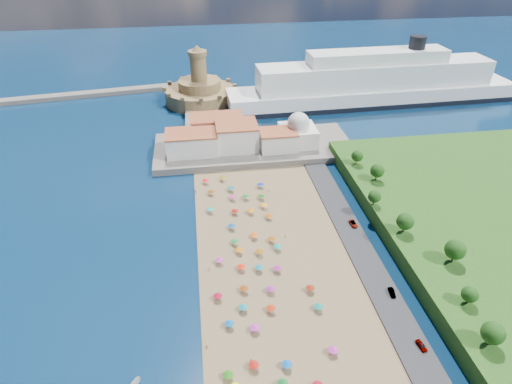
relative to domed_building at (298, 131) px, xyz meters
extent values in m
plane|color=#071938|center=(-30.00, -71.00, -8.97)|extent=(700.00, 700.00, 0.00)
cube|color=#59544C|center=(-20.00, 2.00, -7.47)|extent=(90.00, 36.00, 3.00)
cube|color=#59544C|center=(-42.00, 37.00, -7.77)|extent=(18.00, 70.00, 2.40)
cube|color=#59544C|center=(-140.00, 82.00, -7.67)|extent=(199.03, 34.77, 2.60)
cube|color=silver|center=(-48.00, -2.00, -1.47)|extent=(22.00, 14.00, 9.00)
cube|color=silver|center=(-28.00, 0.00, -0.47)|extent=(18.00, 16.00, 11.00)
cube|color=silver|center=(-10.00, -4.00, -1.97)|extent=(16.00, 12.00, 8.00)
cube|color=silver|center=(-36.00, 12.00, -0.97)|extent=(24.00, 14.00, 10.00)
cube|color=silver|center=(0.00, 0.00, -1.97)|extent=(16.00, 16.00, 8.00)
sphere|color=silver|center=(0.00, 0.00, 4.03)|extent=(10.00, 10.00, 10.00)
cylinder|color=silver|center=(0.00, 0.00, 7.83)|extent=(1.20, 1.20, 1.60)
cylinder|color=#95754A|center=(-42.00, 67.00, -4.97)|extent=(40.00, 40.00, 8.00)
cylinder|color=#95754A|center=(-42.00, 67.00, 1.53)|extent=(24.00, 24.00, 5.00)
cylinder|color=#95754A|center=(-42.00, 67.00, 11.03)|extent=(9.00, 9.00, 14.00)
cylinder|color=#95754A|center=(-42.00, 67.00, 19.23)|extent=(10.40, 10.40, 2.40)
cone|color=#95754A|center=(-42.00, 67.00, 21.93)|extent=(6.00, 6.00, 3.00)
cube|color=black|center=(55.61, 51.53, -7.63)|extent=(168.02, 29.92, 2.69)
cube|color=white|center=(55.61, 51.53, -3.98)|extent=(167.00, 29.49, 9.98)
cube|color=white|center=(55.61, 51.53, 7.66)|extent=(133.62, 24.03, 13.31)
cube|color=white|center=(55.61, 51.53, 17.64)|extent=(78.06, 17.90, 6.65)
cylinder|color=black|center=(77.78, 52.21, 24.29)|extent=(8.87, 8.87, 6.65)
cylinder|color=gray|center=(-34.21, -100.36, -7.72)|extent=(0.07, 0.07, 2.00)
cone|color=#BB28B4|center=(-34.21, -100.36, -6.82)|extent=(2.50, 2.50, 0.60)
cylinder|color=gray|center=(-41.72, -33.70, -7.72)|extent=(0.07, 0.07, 2.00)
cone|color=#82400B|center=(-41.72, -33.70, -6.82)|extent=(2.50, 2.50, 0.60)
cylinder|color=gray|center=(-28.25, -112.03, -7.72)|extent=(0.07, 0.07, 2.00)
cone|color=#0D58A9|center=(-28.25, -112.03, -6.82)|extent=(2.50, 2.50, 0.60)
cone|color=#126826|center=(-30.24, -116.65, -6.82)|extent=(2.50, 2.50, 0.60)
cylinder|color=gray|center=(-23.60, -65.33, -7.72)|extent=(0.07, 0.07, 2.00)
cone|color=#9E500E|center=(-23.60, -65.33, -6.82)|extent=(2.50, 2.50, 0.60)
cylinder|color=gray|center=(-42.71, -45.58, -7.72)|extent=(0.07, 0.07, 2.00)
cone|color=#109B95|center=(-42.71, -45.58, -6.82)|extent=(2.50, 2.50, 0.60)
cylinder|color=gray|center=(-24.39, -79.37, -7.72)|extent=(0.07, 0.07, 2.00)
cone|color=#9A2181|center=(-24.39, -79.37, -6.82)|extent=(2.50, 2.50, 0.60)
cylinder|color=gray|center=(-35.31, -86.18, -7.72)|extent=(0.07, 0.07, 2.00)
cone|color=#893C0C|center=(-35.31, -86.18, -6.82)|extent=(2.50, 2.50, 0.60)
cylinder|color=gray|center=(-41.43, -73.18, -7.72)|extent=(0.07, 0.07, 2.00)
cone|color=#C42AAA|center=(-41.43, -73.18, -6.82)|extent=(2.50, 2.50, 0.60)
cylinder|color=gray|center=(-29.05, -62.43, -7.72)|extent=(0.07, 0.07, 2.00)
cone|color=#FF530B|center=(-29.05, -62.43, -6.82)|extent=(2.50, 2.50, 0.60)
cylinder|color=gray|center=(-36.40, -93.06, -7.72)|extent=(0.07, 0.07, 2.00)
cone|color=#0F7D8D|center=(-36.40, -93.06, -6.82)|extent=(2.50, 2.50, 0.60)
cylinder|color=gray|center=(-22.20, -52.46, -7.72)|extent=(0.07, 0.07, 2.00)
cone|color=#D45509|center=(-22.20, -52.46, -6.82)|extent=(2.50, 2.50, 0.60)
cylinder|color=gray|center=(-22.95, -39.58, -7.72)|extent=(0.07, 0.07, 2.00)
cone|color=#197013|center=(-22.95, -39.58, -6.82)|extent=(2.50, 2.50, 0.60)
cylinder|color=gray|center=(-29.02, -94.46, -7.72)|extent=(0.07, 0.07, 2.00)
cone|color=#BA2B0E|center=(-29.02, -94.46, -6.82)|extent=(2.50, 2.50, 0.60)
cylinder|color=gray|center=(-21.97, -31.21, -7.72)|extent=(0.07, 0.07, 2.00)
cone|color=#0D2FAE|center=(-21.97, -31.21, -6.82)|extent=(2.50, 2.50, 0.60)
cylinder|color=gray|center=(-16.15, -95.79, -7.72)|extent=(0.07, 0.07, 2.00)
cone|color=#0D7B74|center=(-16.15, -95.79, -6.82)|extent=(2.50, 2.50, 0.60)
cylinder|color=gray|center=(-33.98, -47.81, -7.72)|extent=(0.07, 0.07, 2.00)
cone|color=#AF150E|center=(-33.98, -47.81, -6.82)|extent=(2.50, 2.50, 0.60)
cylinder|color=gray|center=(-42.92, -87.98, -7.72)|extent=(0.07, 0.07, 2.00)
cone|color=#A30D29|center=(-42.92, -87.98, -6.82)|extent=(2.50, 2.50, 0.60)
cylinder|color=gray|center=(-16.29, -109.78, -7.72)|extent=(0.07, 0.07, 2.00)
cone|color=#C029A1|center=(-16.29, -109.78, -6.82)|extent=(2.50, 2.50, 0.60)
cylinder|color=gray|center=(-33.88, -38.49, -7.72)|extent=(0.07, 0.07, 2.00)
cone|color=#CA2B84|center=(-33.88, -38.49, -6.82)|extent=(2.50, 2.50, 0.60)
cylinder|color=gray|center=(-35.94, -56.39, -7.72)|extent=(0.07, 0.07, 2.00)
cone|color=#0C53A6|center=(-35.94, -56.39, -6.82)|extent=(2.50, 2.50, 0.60)
cylinder|color=gray|center=(-16.54, -88.73, -7.72)|extent=(0.07, 0.07, 2.00)
cone|color=maroon|center=(-16.54, -88.73, -6.82)|extent=(2.50, 2.50, 0.60)
cylinder|color=gray|center=(-40.62, -98.04, -7.72)|extent=(0.07, 0.07, 2.00)
cone|color=#0C5AA1|center=(-40.62, -98.04, -6.82)|extent=(2.50, 2.50, 0.60)
cylinder|color=gray|center=(-43.44, -25.12, -7.72)|extent=(0.07, 0.07, 2.00)
cone|color=#FF0B17|center=(-43.44, -25.12, -6.82)|extent=(2.50, 2.50, 0.60)
cylinder|color=gray|center=(-36.40, -23.95, -7.72)|extent=(0.07, 0.07, 2.00)
cone|color=#88730C|center=(-36.40, -23.95, -6.82)|extent=(2.50, 2.50, 0.60)
cylinder|color=gray|center=(-35.75, -64.77, -7.72)|extent=(0.07, 0.07, 2.00)
cone|color=#157A2F|center=(-35.75, -64.77, -6.82)|extent=(2.50, 2.50, 0.60)
cylinder|color=gray|center=(-28.23, -48.38, -7.72)|extent=(0.07, 0.07, 2.00)
cone|color=orange|center=(-28.23, -48.38, -6.82)|extent=(2.50, 2.50, 0.60)
cylinder|color=gray|center=(-34.75, -69.22, -7.72)|extent=(0.07, 0.07, 2.00)
cone|color=orange|center=(-34.75, -69.22, -6.82)|extent=(2.50, 2.50, 0.60)
cylinder|color=gray|center=(-36.04, -111.05, -7.72)|extent=(0.07, 0.07, 2.00)
cone|color=#B7170E|center=(-36.04, -111.05, -6.82)|extent=(2.50, 2.50, 0.60)
cylinder|color=gray|center=(-29.77, -78.22, -7.72)|extent=(0.07, 0.07, 2.00)
cone|color=#0E7688|center=(-29.77, -78.22, -6.82)|extent=(2.50, 2.50, 0.60)
cylinder|color=gray|center=(-27.82, -87.39, -7.72)|extent=(0.07, 0.07, 2.00)
cone|color=#A22299|center=(-27.82, -87.39, -6.82)|extent=(2.50, 2.50, 0.60)
cylinder|color=gray|center=(-28.49, -70.91, -7.72)|extent=(0.07, 0.07, 2.00)
cone|color=#9E5A0E|center=(-28.49, -70.91, -6.82)|extent=(2.50, 2.50, 0.60)
cylinder|color=gray|center=(-42.29, -112.81, -7.72)|extent=(0.07, 0.07, 2.00)
cone|color=#277014|center=(-42.29, -112.81, -6.82)|extent=(2.50, 2.50, 0.60)
cylinder|color=gray|center=(-28.89, -38.79, -7.72)|extent=(0.07, 0.07, 2.00)
cone|color=#167E29|center=(-28.89, -38.79, -6.82)|extent=(2.50, 2.50, 0.60)
cylinder|color=gray|center=(-22.87, -45.60, -7.72)|extent=(0.07, 0.07, 2.00)
cone|color=#FF9C0D|center=(-22.87, -45.60, -6.82)|extent=(2.50, 2.50, 0.60)
cylinder|color=gray|center=(-35.08, -77.14, -7.72)|extent=(0.07, 0.07, 2.00)
cone|color=#F9230B|center=(-35.08, -77.14, -6.82)|extent=(2.50, 2.50, 0.60)
cylinder|color=gray|center=(-22.42, -69.49, -7.72)|extent=(0.07, 0.07, 2.00)
cone|color=#109480|center=(-22.42, -69.49, -6.82)|extent=(2.50, 2.50, 0.60)
cylinder|color=gray|center=(-33.88, -32.15, -7.72)|extent=(0.07, 0.07, 2.00)
cone|color=#0D6C7E|center=(-33.88, -32.15, -6.82)|extent=(2.50, 2.50, 0.60)
imported|color=tan|center=(-19.46, -34.73, -7.94)|extent=(1.10, 0.75, 1.57)
imported|color=tan|center=(-46.84, -103.76, -7.85)|extent=(0.72, 0.76, 1.75)
imported|color=tan|center=(-44.76, -75.99, -7.91)|extent=(0.87, 0.72, 1.63)
imported|color=tan|center=(-33.64, -47.80, -7.90)|extent=(0.96, 1.01, 1.64)
imported|color=tan|center=(-36.42, -109.34, -7.93)|extent=(0.74, 1.53, 1.58)
imported|color=tan|center=(-47.56, -31.65, -7.83)|extent=(0.89, 1.13, 1.79)
imported|color=tan|center=(-18.78, -63.93, -7.79)|extent=(0.59, 0.76, 1.86)
imported|color=white|center=(-63.67, -111.40, -8.23)|extent=(3.39, 3.98, 1.48)
imported|color=gray|center=(6.00, -111.37, -7.65)|extent=(1.98, 3.82, 1.24)
imported|color=gray|center=(6.00, -60.65, -7.67)|extent=(2.21, 4.47, 1.22)
imported|color=gray|center=(6.00, -93.30, -7.65)|extent=(1.74, 3.94, 1.26)
cylinder|color=#382314|center=(18.88, -116.64, -1.47)|extent=(0.50, 0.50, 3.00)
sphere|color=#14380F|center=(18.88, -116.64, 1.23)|extent=(5.40, 5.40, 5.40)
cylinder|color=#382314|center=(21.01, -103.98, -1.77)|extent=(0.50, 0.50, 2.41)
sphere|color=#14380F|center=(21.01, -103.98, 0.40)|extent=(4.34, 4.34, 4.34)
cylinder|color=#382314|center=(25.52, -88.49, -1.31)|extent=(0.50, 0.50, 3.32)
sphere|color=#14380F|center=(25.52, -88.49, 1.68)|extent=(5.98, 5.98, 5.98)
cylinder|color=#382314|center=(17.48, -73.17, -1.44)|extent=(0.50, 0.50, 3.06)
sphere|color=#14380F|center=(17.48, -73.17, 1.31)|extent=(5.51, 5.51, 5.51)
cylinder|color=#382314|center=(13.87, -57.05, -1.71)|extent=(0.50, 0.50, 2.53)
sphere|color=#14380F|center=(13.87, -57.05, 0.57)|extent=(4.56, 4.56, 4.56)
cylinder|color=#382314|center=(21.06, -41.23, -1.48)|extent=(0.50, 0.50, 3.00)
sphere|color=#14380F|center=(21.06, -41.23, 1.22)|extent=(5.39, 5.39, 5.39)
cylinder|color=#382314|center=(17.98, -27.94, -1.64)|extent=(0.50, 0.50, 2.68)
sphere|color=#14380F|center=(17.98, -27.94, 0.77)|extent=(4.82, 4.82, 4.82)
camera|label=1|loc=(-44.58, -173.11, 81.72)|focal=30.00mm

